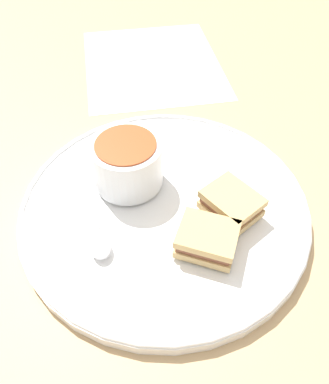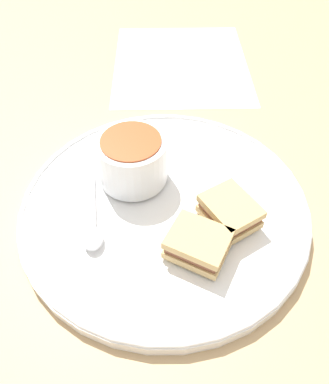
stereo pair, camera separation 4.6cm
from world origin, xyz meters
name	(u,v)px [view 1 (the left image)]	position (x,y,z in m)	size (l,w,h in m)	color
ground_plane	(165,211)	(0.00, 0.00, 0.00)	(2.40, 2.40, 0.00)	tan
plate	(165,206)	(0.00, 0.00, 0.01)	(0.37, 0.37, 0.02)	white
soup_bowl	(127,163)	(-0.03, 0.05, 0.05)	(0.09, 0.09, 0.06)	white
spoon	(99,240)	(-0.10, -0.02, 0.02)	(0.04, 0.13, 0.01)	silver
sandwich_half_near	(207,239)	(0.01, -0.08, 0.03)	(0.08, 0.08, 0.03)	tan
sandwich_half_far	(231,204)	(0.07, -0.05, 0.03)	(0.07, 0.08, 0.03)	tan
menu_sheet	(152,63)	(0.14, 0.35, 0.00)	(0.33, 0.36, 0.00)	white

